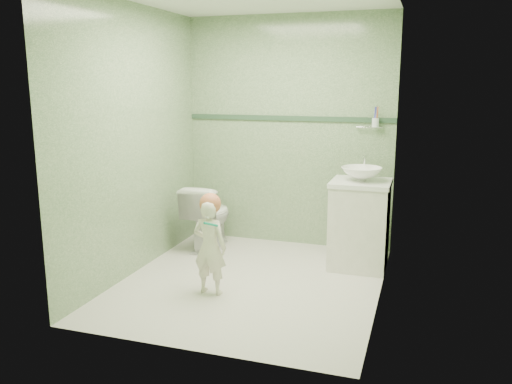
% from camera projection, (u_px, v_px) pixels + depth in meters
% --- Properties ---
extents(ground, '(2.50, 2.50, 0.00)m').
position_uv_depth(ground, '(251.00, 282.00, 4.59)').
color(ground, silver).
rests_on(ground, ground).
extents(room_shell, '(2.50, 2.54, 2.40)m').
position_uv_depth(room_shell, '(250.00, 146.00, 4.35)').
color(room_shell, gray).
rests_on(room_shell, ground).
extents(trim_stripe, '(2.20, 0.02, 0.05)m').
position_uv_depth(trim_stripe, '(288.00, 118.00, 5.47)').
color(trim_stripe, '#2F4D36').
rests_on(trim_stripe, room_shell).
extents(vanity, '(0.52, 0.50, 0.80)m').
position_uv_depth(vanity, '(359.00, 226.00, 4.91)').
color(vanity, silver).
rests_on(vanity, ground).
extents(counter, '(0.54, 0.52, 0.04)m').
position_uv_depth(counter, '(361.00, 183.00, 4.82)').
color(counter, white).
rests_on(counter, vanity).
extents(basin, '(0.37, 0.37, 0.13)m').
position_uv_depth(basin, '(361.00, 174.00, 4.81)').
color(basin, white).
rests_on(basin, counter).
extents(faucet, '(0.03, 0.13, 0.18)m').
position_uv_depth(faucet, '(364.00, 162.00, 4.96)').
color(faucet, silver).
rests_on(faucet, counter).
extents(cup_holder, '(0.26, 0.07, 0.21)m').
position_uv_depth(cup_holder, '(375.00, 122.00, 5.15)').
color(cup_holder, silver).
rests_on(cup_holder, room_shell).
extents(toilet, '(0.39, 0.67, 0.68)m').
position_uv_depth(toilet, '(208.00, 216.00, 5.49)').
color(toilet, white).
rests_on(toilet, ground).
extents(toddler, '(0.30, 0.21, 0.79)m').
position_uv_depth(toddler, '(210.00, 247.00, 4.29)').
color(toddler, white).
rests_on(toddler, ground).
extents(hair_cap, '(0.18, 0.18, 0.18)m').
position_uv_depth(hair_cap, '(210.00, 204.00, 4.24)').
color(hair_cap, '#C76D46').
rests_on(hair_cap, toddler).
extents(teal_toothbrush, '(0.11, 0.13, 0.08)m').
position_uv_depth(teal_toothbrush, '(210.00, 224.00, 4.10)').
color(teal_toothbrush, '#0F896D').
rests_on(teal_toothbrush, toddler).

